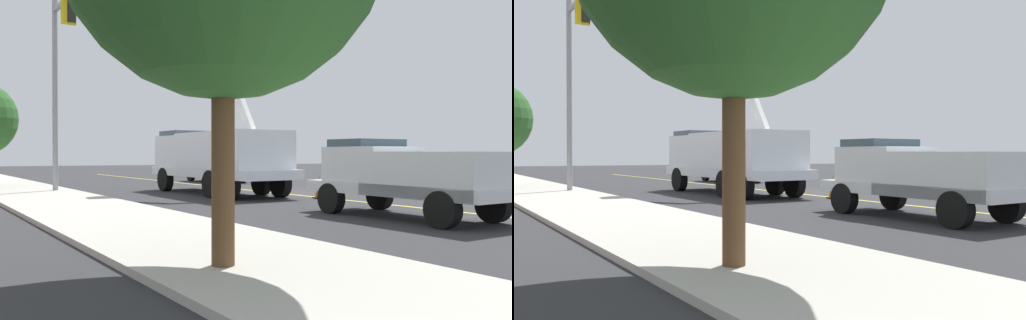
% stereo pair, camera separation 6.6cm
% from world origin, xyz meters
% --- Properties ---
extents(ground, '(120.00, 120.00, 0.00)m').
position_xyz_m(ground, '(0.00, 0.00, 0.00)').
color(ground, '#2D2D30').
extents(sidewalk_far_side, '(59.90, 12.15, 0.12)m').
position_xyz_m(sidewalk_far_side, '(-1.27, 8.78, 0.06)').
color(sidewalk_far_side, '#B2ADA3').
rests_on(sidewalk_far_side, ground).
extents(lane_centre_stripe, '(49.51, 7.31, 0.01)m').
position_xyz_m(lane_centre_stripe, '(0.00, 0.00, 0.00)').
color(lane_centre_stripe, yellow).
rests_on(lane_centre_stripe, ground).
extents(utility_bucket_truck, '(8.47, 3.84, 6.94)m').
position_xyz_m(utility_bucket_truck, '(0.38, 2.45, 1.61)').
color(utility_bucket_truck, white).
rests_on(utility_bucket_truck, ground).
extents(service_pickup_truck, '(5.84, 2.88, 2.06)m').
position_xyz_m(service_pickup_truck, '(-9.65, 0.97, 1.12)').
color(service_pickup_truck, silver).
rests_on(service_pickup_truck, ground).
extents(passing_minivan, '(5.02, 2.57, 1.69)m').
position_xyz_m(passing_minivan, '(9.30, -0.90, 0.97)').
color(passing_minivan, silver).
rests_on(passing_minivan, ground).
extents(traffic_cone_mid_front, '(0.40, 0.40, 0.89)m').
position_xyz_m(traffic_cone_mid_front, '(-3.41, -0.22, 0.44)').
color(traffic_cone_mid_front, black).
rests_on(traffic_cone_mid_front, ground).
extents(traffic_cone_mid_rear, '(0.40, 0.40, 0.86)m').
position_xyz_m(traffic_cone_mid_rear, '(4.75, 1.05, 0.43)').
color(traffic_cone_mid_rear, black).
rests_on(traffic_cone_mid_rear, ground).
extents(traffic_signal_mast, '(5.72, 1.04, 8.74)m').
position_xyz_m(traffic_signal_mast, '(2.09, 8.24, 5.80)').
color(traffic_signal_mast, gray).
rests_on(traffic_signal_mast, ground).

